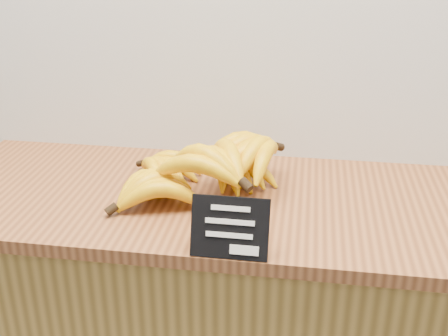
% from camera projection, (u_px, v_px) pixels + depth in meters
% --- Properties ---
extents(counter_top, '(1.38, 0.54, 0.03)m').
position_uv_depth(counter_top, '(227.00, 200.00, 1.31)').
color(counter_top, brown).
rests_on(counter_top, counter).
extents(chalkboard_sign, '(0.15, 0.04, 0.11)m').
position_uv_depth(chalkboard_sign, '(230.00, 228.00, 1.05)').
color(chalkboard_sign, black).
rests_on(chalkboard_sign, counter_top).
extents(banana_pile, '(0.46, 0.35, 0.13)m').
position_uv_depth(banana_pile, '(204.00, 168.00, 1.28)').
color(banana_pile, '#E8B409').
rests_on(banana_pile, counter_top).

